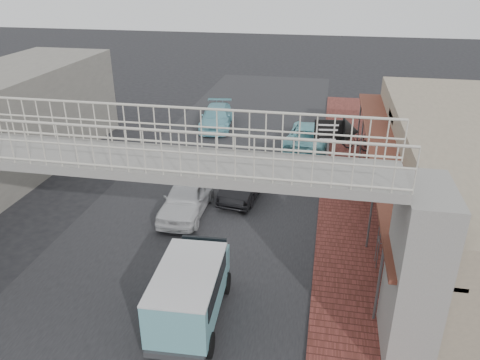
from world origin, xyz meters
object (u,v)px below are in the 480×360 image
at_px(white_hatchback, 187,197).
at_px(angkot_far, 216,117).
at_px(motorcycle_near, 328,166).
at_px(arrow_sign, 348,132).
at_px(dark_sedan, 245,182).
at_px(street_clock, 389,215).
at_px(angkot_curb, 309,135).
at_px(angkot_van, 190,287).
at_px(motorcycle_far, 357,142).

relative_size(white_hatchback, angkot_far, 0.90).
relative_size(motorcycle_near, arrow_sign, 0.54).
relative_size(white_hatchback, dark_sedan, 1.05).
distance_m(motorcycle_near, street_clock, 7.95).
bearing_deg(angkot_curb, white_hatchback, 68.48).
distance_m(angkot_van, motorcycle_far, 16.25).
xyz_separation_m(angkot_far, motorcycle_far, (8.91, -2.81, -0.09)).
bearing_deg(white_hatchback, angkot_far, 96.94).
height_order(dark_sedan, motorcycle_far, dark_sedan).
distance_m(white_hatchback, angkot_van, 6.84).
bearing_deg(arrow_sign, street_clock, -84.07).
relative_size(motorcycle_near, motorcycle_far, 1.15).
distance_m(dark_sedan, angkot_far, 10.16).
height_order(dark_sedan, arrow_sign, arrow_sign).
bearing_deg(motorcycle_near, angkot_van, 176.05).
height_order(dark_sedan, street_clock, street_clock).
relative_size(angkot_van, arrow_sign, 1.17).
distance_m(angkot_far, street_clock, 17.16).
distance_m(white_hatchback, dark_sedan, 3.07).
bearing_deg(angkot_curb, motorcycle_near, 111.53).
bearing_deg(angkot_curb, dark_sedan, 75.65).
bearing_deg(dark_sedan, street_clock, -32.23).
xyz_separation_m(angkot_curb, street_clock, (3.24, -11.69, 1.42)).
xyz_separation_m(white_hatchback, motorcycle_near, (5.88, 4.91, -0.13)).
xyz_separation_m(angkot_curb, angkot_far, (-6.20, 2.57, -0.04)).
bearing_deg(angkot_van, angkot_curb, 77.68).
distance_m(white_hatchback, angkot_curb, 10.23).
relative_size(motorcycle_far, arrow_sign, 0.47).
relative_size(angkot_far, angkot_van, 1.16).
relative_size(angkot_van, motorcycle_near, 2.15).
xyz_separation_m(motorcycle_far, street_clock, (0.52, -11.45, 1.55)).
bearing_deg(street_clock, angkot_van, -147.37).
height_order(angkot_curb, motorcycle_far, angkot_curb).
distance_m(motorcycle_near, motorcycle_far, 4.22).
height_order(motorcycle_near, motorcycle_far, motorcycle_near).
relative_size(angkot_curb, arrow_sign, 1.50).
height_order(dark_sedan, motorcycle_near, dark_sedan).
height_order(white_hatchback, motorcycle_far, white_hatchback).
distance_m(angkot_far, motorcycle_near, 9.99).
bearing_deg(arrow_sign, angkot_far, 128.80).
bearing_deg(angkot_van, motorcycle_near, 68.83).
bearing_deg(white_hatchback, motorcycle_far, 49.65).
bearing_deg(motorcycle_far, angkot_van, 179.46).
distance_m(angkot_far, arrow_sign, 11.70).
relative_size(angkot_far, motorcycle_near, 2.50).
relative_size(motorcycle_near, street_clock, 0.77).
bearing_deg(angkot_curb, angkot_far, -16.67).
xyz_separation_m(white_hatchback, street_clock, (7.94, -2.61, 1.42)).
relative_size(white_hatchback, motorcycle_near, 2.25).
bearing_deg(dark_sedan, white_hatchback, -127.44).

